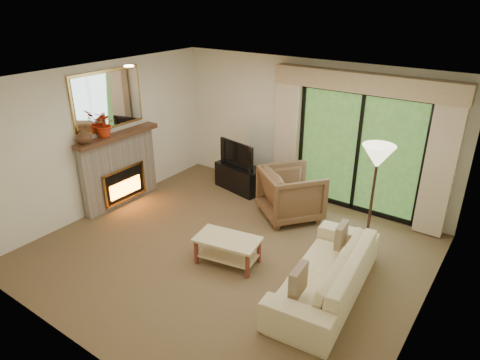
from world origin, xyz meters
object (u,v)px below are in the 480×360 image
Objects in this scene: sofa at (326,272)px; coffee_table at (228,251)px; media_console at (240,177)px; armchair at (291,194)px.

coffee_table is at bearing -87.68° from sofa.
media_console is at bearing 110.78° from coffee_table.
sofa is (1.39, -1.58, -0.12)m from armchair.
media_console is at bearing -131.13° from sofa.
armchair reaches higher than coffee_table.
armchair is (1.38, -0.41, 0.19)m from media_console.
coffee_table is (1.33, -2.19, -0.04)m from media_console.
media_console is at bearing 21.63° from armchair.
armchair is 1.79m from coffee_table.
media_console is 1.46m from armchair.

